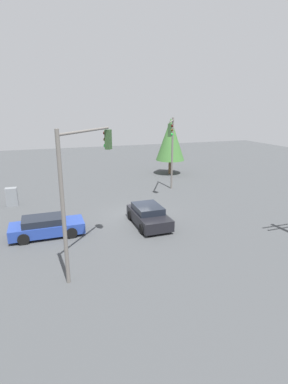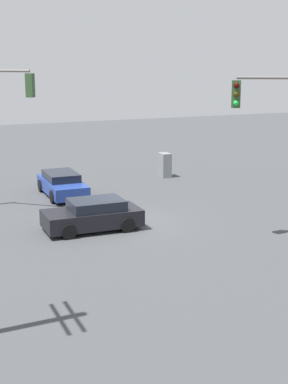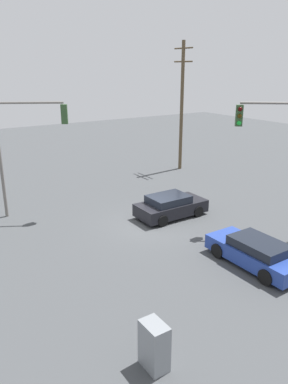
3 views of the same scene
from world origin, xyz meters
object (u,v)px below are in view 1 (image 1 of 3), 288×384
Objects in this scene: sedan_blue at (46,226)px; electrical_cabinet at (12,197)px; sedan_dark at (149,216)px; traffic_signal_main at (171,143)px; traffic_signal_cross at (83,173)px.

electrical_cabinet reaches higher than sedan_blue.
electrical_cabinet is (9.05, -7.45, 0.09)m from sedan_dark.
sedan_dark is 11.72m from electrical_cabinet.
traffic_signal_main reaches higher than sedan_dark.
traffic_signal_cross is 4.68× the size of electrical_cabinet.
sedan_dark is at bearing 87.02° from sedan_blue.
sedan_dark is 0.94× the size of sedan_blue.
sedan_blue is 2.99× the size of electrical_cabinet.
traffic_signal_main reaches higher than sedan_blue.
sedan_blue is 0.64× the size of traffic_signal_cross.
electrical_cabinet is at bearing -64.32° from traffic_signal_main.
sedan_blue is at bearing -2.98° from sedan_dark.
traffic_signal_cross reaches higher than electrical_cabinet.
traffic_signal_cross is (-1.85, 4.32, 4.14)m from sedan_blue.
sedan_dark is 6.61m from sedan_blue.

